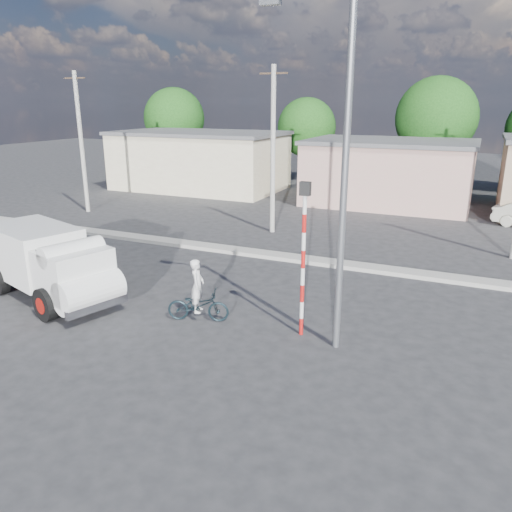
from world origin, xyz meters
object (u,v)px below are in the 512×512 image
at_px(traffic_pole, 304,247).
at_px(streetlight, 339,161).
at_px(truck, 50,262).
at_px(cyclist, 198,295).
at_px(bicycle, 198,305).

bearing_deg(traffic_pole, streetlight, -17.73).
relative_size(truck, cyclist, 3.67).
relative_size(cyclist, traffic_pole, 0.37).
bearing_deg(truck, traffic_pole, 23.67).
bearing_deg(streetlight, traffic_pole, 162.27).
bearing_deg(truck, cyclist, 23.22).
height_order(truck, streetlight, streetlight).
relative_size(traffic_pole, streetlight, 0.48).
distance_m(cyclist, traffic_pole, 3.64).
height_order(bicycle, streetlight, streetlight).
height_order(truck, bicycle, truck).
bearing_deg(streetlight, bicycle, -179.07).
distance_m(cyclist, streetlight, 5.82).
bearing_deg(bicycle, streetlight, -107.12).
height_order(truck, traffic_pole, traffic_pole).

